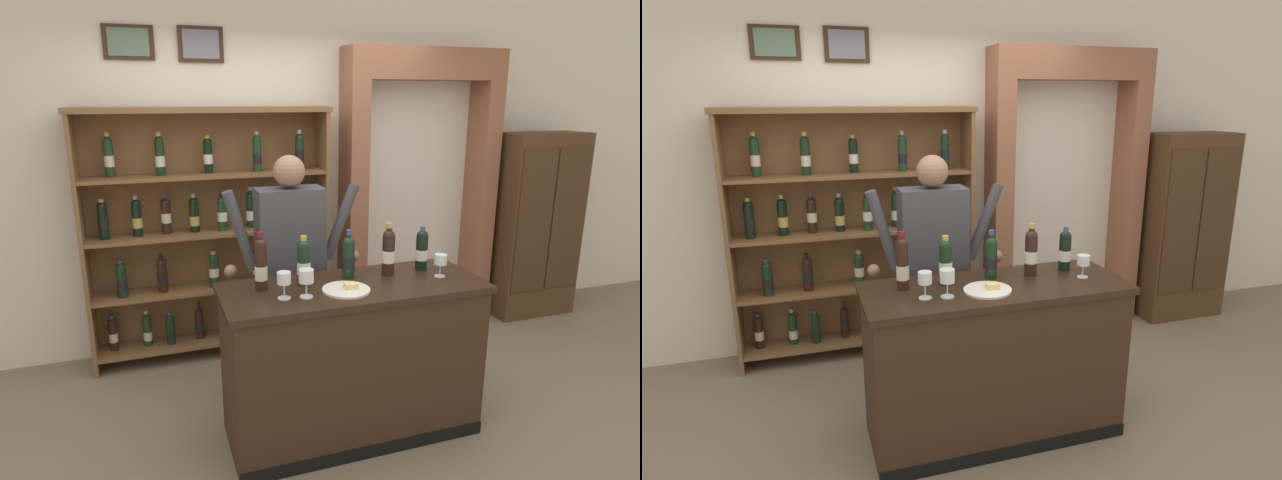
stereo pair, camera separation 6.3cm
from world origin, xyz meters
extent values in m
cube|color=#7A6B56|center=(0.00, 0.00, -0.01)|extent=(14.00, 14.00, 0.02)
cube|color=silver|center=(0.00, 1.62, 1.53)|extent=(12.00, 0.16, 3.06)
cube|color=#382316|center=(-1.01, 1.52, 2.39)|extent=(0.35, 0.02, 0.24)
cube|color=#536E5A|center=(-1.01, 1.51, 2.39)|extent=(0.28, 0.01, 0.19)
cube|color=#382316|center=(-0.51, 1.52, 2.39)|extent=(0.33, 0.02, 0.25)
cube|color=slate|center=(-0.51, 1.51, 2.39)|extent=(0.26, 0.01, 0.20)
cube|color=brown|center=(-1.44, 1.32, 0.97)|extent=(0.03, 0.31, 1.95)
cube|color=brown|center=(0.37, 1.32, 0.97)|extent=(0.03, 0.31, 1.95)
cube|color=brown|center=(-0.53, 1.47, 0.97)|extent=(1.84, 0.02, 1.95)
cube|color=brown|center=(-0.53, 1.32, 0.12)|extent=(1.78, 0.29, 0.03)
cylinder|color=black|center=(-1.31, 1.34, 0.25)|extent=(0.07, 0.07, 0.22)
sphere|color=black|center=(-1.31, 1.34, 0.36)|extent=(0.06, 0.06, 0.06)
cylinder|color=black|center=(-1.31, 1.34, 0.39)|extent=(0.03, 0.03, 0.06)
cylinder|color=navy|center=(-1.31, 1.34, 0.41)|extent=(0.03, 0.03, 0.03)
cylinder|color=beige|center=(-1.31, 1.34, 0.24)|extent=(0.07, 0.07, 0.07)
cylinder|color=#19381E|center=(-1.06, 1.34, 0.24)|extent=(0.07, 0.07, 0.21)
sphere|color=#19381E|center=(-1.06, 1.34, 0.36)|extent=(0.06, 0.06, 0.06)
cylinder|color=#19381E|center=(-1.06, 1.34, 0.39)|extent=(0.03, 0.03, 0.07)
cylinder|color=#99999E|center=(-1.06, 1.34, 0.41)|extent=(0.03, 0.03, 0.03)
cylinder|color=beige|center=(-1.06, 1.34, 0.21)|extent=(0.07, 0.07, 0.07)
cylinder|color=black|center=(-0.89, 1.31, 0.24)|extent=(0.07, 0.07, 0.21)
sphere|color=black|center=(-0.89, 1.31, 0.35)|extent=(0.06, 0.06, 0.06)
cylinder|color=black|center=(-0.89, 1.31, 0.37)|extent=(0.02, 0.02, 0.06)
cylinder|color=navy|center=(-0.89, 1.31, 0.39)|extent=(0.03, 0.03, 0.03)
cylinder|color=black|center=(-0.89, 1.31, 0.22)|extent=(0.07, 0.07, 0.07)
cylinder|color=black|center=(-0.66, 1.34, 0.24)|extent=(0.07, 0.07, 0.22)
sphere|color=black|center=(-0.66, 1.34, 0.36)|extent=(0.06, 0.06, 0.06)
cylinder|color=black|center=(-0.66, 1.34, 0.39)|extent=(0.03, 0.03, 0.08)
cylinder|color=maroon|center=(-0.66, 1.34, 0.43)|extent=(0.03, 0.03, 0.03)
cylinder|color=black|center=(-0.66, 1.34, 0.24)|extent=(0.07, 0.07, 0.07)
cylinder|color=black|center=(-0.43, 1.30, 0.24)|extent=(0.07, 0.07, 0.21)
sphere|color=black|center=(-0.43, 1.30, 0.36)|extent=(0.06, 0.06, 0.06)
cylinder|color=black|center=(-0.43, 1.30, 0.38)|extent=(0.02, 0.02, 0.06)
cylinder|color=#B79338|center=(-0.43, 1.30, 0.40)|extent=(0.03, 0.03, 0.03)
cylinder|color=silver|center=(-0.43, 1.30, 0.25)|extent=(0.07, 0.07, 0.07)
cylinder|color=black|center=(-0.20, 1.36, 0.24)|extent=(0.07, 0.07, 0.21)
sphere|color=black|center=(-0.20, 1.36, 0.35)|extent=(0.06, 0.06, 0.06)
cylinder|color=black|center=(-0.20, 1.36, 0.37)|extent=(0.03, 0.03, 0.06)
cylinder|color=#99999E|center=(-0.20, 1.36, 0.39)|extent=(0.03, 0.03, 0.03)
cylinder|color=silver|center=(-0.20, 1.36, 0.22)|extent=(0.07, 0.07, 0.07)
cylinder|color=black|center=(0.00, 1.34, 0.24)|extent=(0.07, 0.07, 0.20)
sphere|color=black|center=(0.00, 1.34, 0.35)|extent=(0.06, 0.06, 0.06)
cylinder|color=black|center=(0.00, 1.34, 0.37)|extent=(0.03, 0.03, 0.06)
cylinder|color=#99999E|center=(0.00, 1.34, 0.39)|extent=(0.03, 0.03, 0.03)
cylinder|color=silver|center=(0.00, 1.34, 0.23)|extent=(0.07, 0.07, 0.07)
cylinder|color=black|center=(0.21, 1.34, 0.24)|extent=(0.07, 0.07, 0.21)
sphere|color=black|center=(0.21, 1.34, 0.35)|extent=(0.06, 0.06, 0.06)
cylinder|color=black|center=(0.21, 1.34, 0.38)|extent=(0.03, 0.03, 0.07)
cylinder|color=#B79338|center=(0.21, 1.34, 0.41)|extent=(0.03, 0.03, 0.03)
cylinder|color=tan|center=(0.21, 1.34, 0.24)|extent=(0.07, 0.07, 0.07)
cube|color=brown|center=(-0.53, 1.32, 0.57)|extent=(1.78, 0.29, 0.02)
cylinder|color=black|center=(-1.20, 1.28, 0.69)|extent=(0.07, 0.07, 0.22)
sphere|color=black|center=(-1.20, 1.28, 0.81)|extent=(0.07, 0.07, 0.07)
cylinder|color=black|center=(-1.20, 1.28, 0.83)|extent=(0.03, 0.03, 0.06)
cylinder|color=navy|center=(-1.20, 1.28, 0.85)|extent=(0.04, 0.04, 0.03)
cylinder|color=black|center=(-1.20, 1.28, 0.67)|extent=(0.07, 0.07, 0.07)
cylinder|color=black|center=(-0.91, 1.30, 0.69)|extent=(0.07, 0.07, 0.22)
sphere|color=black|center=(-0.91, 1.30, 0.81)|extent=(0.07, 0.07, 0.07)
cylinder|color=black|center=(-0.91, 1.30, 0.84)|extent=(0.03, 0.03, 0.07)
cylinder|color=black|center=(-0.91, 1.30, 0.86)|extent=(0.03, 0.03, 0.03)
cylinder|color=black|center=(-0.91, 1.30, 0.69)|extent=(0.07, 0.07, 0.07)
cylinder|color=#19381E|center=(-0.53, 1.30, 0.69)|extent=(0.07, 0.07, 0.22)
sphere|color=#19381E|center=(-0.53, 1.30, 0.81)|extent=(0.07, 0.07, 0.07)
cylinder|color=#19381E|center=(-0.53, 1.30, 0.83)|extent=(0.03, 0.03, 0.06)
cylinder|color=#99999E|center=(-0.53, 1.30, 0.85)|extent=(0.04, 0.04, 0.03)
cylinder|color=beige|center=(-0.53, 1.30, 0.69)|extent=(0.07, 0.07, 0.07)
cylinder|color=black|center=(-0.18, 1.29, 0.70)|extent=(0.07, 0.07, 0.24)
sphere|color=black|center=(-0.18, 1.29, 0.82)|extent=(0.07, 0.07, 0.07)
cylinder|color=black|center=(-0.18, 1.29, 0.84)|extent=(0.03, 0.03, 0.06)
cylinder|color=black|center=(-0.18, 1.29, 0.86)|extent=(0.03, 0.03, 0.03)
cylinder|color=silver|center=(-0.18, 1.29, 0.68)|extent=(0.07, 0.07, 0.08)
cylinder|color=black|center=(0.15, 1.34, 0.70)|extent=(0.07, 0.07, 0.24)
sphere|color=black|center=(0.15, 1.34, 0.83)|extent=(0.07, 0.07, 0.07)
cylinder|color=black|center=(0.15, 1.34, 0.85)|extent=(0.03, 0.03, 0.06)
cylinder|color=#99999E|center=(0.15, 1.34, 0.87)|extent=(0.04, 0.04, 0.03)
cylinder|color=beige|center=(0.15, 1.34, 0.70)|extent=(0.07, 0.07, 0.08)
cube|color=brown|center=(-0.53, 1.32, 1.01)|extent=(1.78, 0.29, 0.02)
cylinder|color=black|center=(-1.29, 1.32, 1.14)|extent=(0.07, 0.07, 0.24)
sphere|color=black|center=(-1.29, 1.32, 1.26)|extent=(0.07, 0.07, 0.07)
cylinder|color=black|center=(-1.29, 1.32, 1.29)|extent=(0.03, 0.03, 0.06)
cylinder|color=#B79338|center=(-1.29, 1.32, 1.31)|extent=(0.04, 0.04, 0.03)
cylinder|color=black|center=(-1.29, 1.32, 1.14)|extent=(0.07, 0.07, 0.08)
cylinder|color=black|center=(-1.06, 1.34, 1.14)|extent=(0.07, 0.07, 0.24)
sphere|color=black|center=(-1.06, 1.34, 1.26)|extent=(0.07, 0.07, 0.07)
cylinder|color=black|center=(-1.06, 1.34, 1.29)|extent=(0.03, 0.03, 0.07)
cylinder|color=#99999E|center=(-1.06, 1.34, 1.31)|extent=(0.03, 0.03, 0.03)
cylinder|color=tan|center=(-1.06, 1.34, 1.12)|extent=(0.07, 0.07, 0.08)
cylinder|color=black|center=(-0.85, 1.36, 1.14)|extent=(0.07, 0.07, 0.23)
sphere|color=black|center=(-0.85, 1.36, 1.25)|extent=(0.07, 0.07, 0.07)
cylinder|color=black|center=(-0.85, 1.36, 1.29)|extent=(0.03, 0.03, 0.07)
cylinder|color=navy|center=(-0.85, 1.36, 1.31)|extent=(0.03, 0.03, 0.03)
cylinder|color=beige|center=(-0.85, 1.36, 1.14)|extent=(0.07, 0.07, 0.07)
cylinder|color=black|center=(-0.65, 1.34, 1.13)|extent=(0.07, 0.07, 0.22)
sphere|color=black|center=(-0.65, 1.34, 1.25)|extent=(0.07, 0.07, 0.07)
cylinder|color=black|center=(-0.65, 1.34, 1.28)|extent=(0.03, 0.03, 0.06)
cylinder|color=#99999E|center=(-0.65, 1.34, 1.30)|extent=(0.03, 0.03, 0.03)
cylinder|color=tan|center=(-0.65, 1.34, 1.11)|extent=(0.07, 0.07, 0.07)
cylinder|color=#19381E|center=(-0.44, 1.31, 1.13)|extent=(0.07, 0.07, 0.22)
sphere|color=#19381E|center=(-0.44, 1.31, 1.25)|extent=(0.07, 0.07, 0.07)
cylinder|color=#19381E|center=(-0.44, 1.31, 1.28)|extent=(0.03, 0.03, 0.06)
cylinder|color=black|center=(-0.44, 1.31, 1.30)|extent=(0.04, 0.04, 0.03)
cylinder|color=silver|center=(-0.44, 1.31, 1.13)|extent=(0.07, 0.07, 0.07)
cylinder|color=black|center=(-0.21, 1.35, 1.14)|extent=(0.07, 0.07, 0.24)
sphere|color=black|center=(-0.21, 1.35, 1.26)|extent=(0.07, 0.07, 0.07)
cylinder|color=black|center=(-0.21, 1.35, 1.30)|extent=(0.03, 0.03, 0.08)
cylinder|color=#99999E|center=(-0.21, 1.35, 1.33)|extent=(0.04, 0.04, 0.03)
cylinder|color=silver|center=(-0.21, 1.35, 1.12)|extent=(0.07, 0.07, 0.08)
cylinder|color=black|center=(0.01, 1.35, 1.13)|extent=(0.07, 0.07, 0.22)
sphere|color=black|center=(0.01, 1.35, 1.25)|extent=(0.07, 0.07, 0.07)
cylinder|color=black|center=(0.01, 1.35, 1.28)|extent=(0.03, 0.03, 0.06)
cylinder|color=navy|center=(0.01, 1.35, 1.29)|extent=(0.03, 0.03, 0.03)
cylinder|color=beige|center=(0.01, 1.35, 1.13)|extent=(0.07, 0.07, 0.07)
cylinder|color=black|center=(0.25, 1.33, 1.13)|extent=(0.07, 0.07, 0.22)
sphere|color=black|center=(0.25, 1.33, 1.24)|extent=(0.07, 0.07, 0.07)
cylinder|color=black|center=(0.25, 1.33, 1.27)|extent=(0.03, 0.03, 0.06)
cylinder|color=#99999E|center=(0.25, 1.33, 1.29)|extent=(0.03, 0.03, 0.03)
cylinder|color=beige|center=(0.25, 1.33, 1.11)|extent=(0.07, 0.07, 0.07)
cube|color=brown|center=(-0.53, 1.32, 1.45)|extent=(1.78, 0.29, 0.02)
cylinder|color=#19381E|center=(-1.21, 1.36, 1.59)|extent=(0.07, 0.07, 0.24)
sphere|color=#19381E|center=(-1.21, 1.36, 1.71)|extent=(0.07, 0.07, 0.07)
cylinder|color=#19381E|center=(-1.21, 1.36, 1.74)|extent=(0.03, 0.03, 0.07)
cylinder|color=#B79338|center=(-1.21, 1.36, 1.77)|extent=(0.03, 0.03, 0.03)
cylinder|color=beige|center=(-1.21, 1.36, 1.58)|extent=(0.07, 0.07, 0.08)
cylinder|color=black|center=(-0.86, 1.33, 1.58)|extent=(0.07, 0.07, 0.24)
sphere|color=black|center=(-0.86, 1.33, 1.71)|extent=(0.07, 0.07, 0.07)
cylinder|color=black|center=(-0.86, 1.33, 1.74)|extent=(0.03, 0.03, 0.07)
cylinder|color=#B79338|center=(-0.86, 1.33, 1.76)|extent=(0.04, 0.04, 0.03)
cylinder|color=beige|center=(-0.86, 1.33, 1.57)|extent=(0.07, 0.07, 0.08)
cylinder|color=black|center=(-0.52, 1.35, 1.58)|extent=(0.07, 0.07, 0.22)
sphere|color=black|center=(-0.52, 1.35, 1.69)|extent=(0.07, 0.07, 0.07)
cylinder|color=black|center=(-0.52, 1.35, 1.71)|extent=(0.03, 0.03, 0.06)
cylinder|color=#B79338|center=(-0.52, 1.35, 1.73)|extent=(0.03, 0.03, 0.03)
cylinder|color=silver|center=(-0.52, 1.35, 1.57)|extent=(0.07, 0.07, 0.07)
cylinder|color=#19381E|center=(-0.15, 1.32, 1.58)|extent=(0.07, 0.07, 0.24)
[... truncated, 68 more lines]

